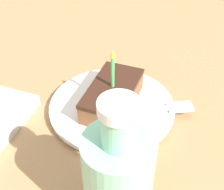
{
  "coord_description": "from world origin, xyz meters",
  "views": [
    {
      "loc": [
        0.12,
        -0.36,
        0.39
      ],
      "look_at": [
        -0.02,
        0.03,
        0.04
      ],
      "focal_mm": 50.0,
      "sensor_mm": 36.0,
      "label": 1
    }
  ],
  "objects_px": {
    "plate": "(112,107)",
    "bottle": "(118,181)",
    "fork": "(152,110)",
    "cake_slice": "(113,95)"
  },
  "relations": [
    {
      "from": "plate",
      "to": "bottle",
      "type": "height_order",
      "value": "bottle"
    },
    {
      "from": "fork",
      "to": "plate",
      "type": "bearing_deg",
      "value": -174.72
    },
    {
      "from": "cake_slice",
      "to": "fork",
      "type": "height_order",
      "value": "cake_slice"
    },
    {
      "from": "plate",
      "to": "cake_slice",
      "type": "height_order",
      "value": "cake_slice"
    },
    {
      "from": "plate",
      "to": "bottle",
      "type": "bearing_deg",
      "value": -67.94
    },
    {
      "from": "plate",
      "to": "fork",
      "type": "xyz_separation_m",
      "value": [
        0.07,
        0.01,
        0.01
      ]
    },
    {
      "from": "cake_slice",
      "to": "bottle",
      "type": "xyz_separation_m",
      "value": [
        0.08,
        -0.19,
        0.04
      ]
    },
    {
      "from": "bottle",
      "to": "plate",
      "type": "bearing_deg",
      "value": 112.06
    },
    {
      "from": "plate",
      "to": "fork",
      "type": "distance_m",
      "value": 0.07
    },
    {
      "from": "cake_slice",
      "to": "fork",
      "type": "bearing_deg",
      "value": 6.17
    }
  ]
}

